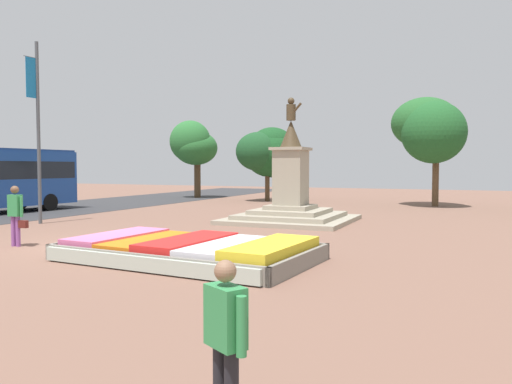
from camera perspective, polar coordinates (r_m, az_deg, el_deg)
The scene contains 9 objects.
ground_plane at distance 15.53m, azimuth -19.13°, elevation -5.87°, with size 84.69×84.69×0.00m, color brown.
flower_planter at distance 12.59m, azimuth -7.62°, elevation -6.62°, with size 6.45×3.96×0.59m.
statue_monument at distance 21.14m, azimuth 3.99°, elevation -0.80°, with size 5.01×5.01×5.22m.
banner_pole at distance 22.18m, azimuth -23.67°, elevation 6.68°, with size 0.16×0.64×7.35m.
pedestrian_with_handbag at distance 16.12m, azimuth -25.76°, elevation -2.07°, with size 0.73×0.23×1.77m.
pedestrian_near_planter at distance 4.52m, azimuth -3.50°, elevation -15.93°, with size 0.51×0.38×1.52m.
park_tree_far_left at distance 31.02m, azimuth 19.06°, elevation 7.07°, with size 4.30×4.59×6.40m.
park_tree_behind_statue at distance 33.87m, azimuth 1.47°, elevation 4.69°, with size 4.02×4.35×4.99m.
park_tree_street_side at distance 37.58m, azimuth -7.21°, elevation 5.34°, with size 3.44×3.41×5.75m.
Camera 1 is at (10.41, -11.29, 2.33)m, focal length 35.00 mm.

